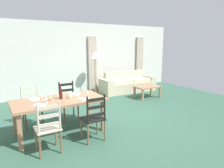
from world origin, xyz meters
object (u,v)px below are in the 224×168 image
object	(u,v)px
dining_chair_near_right	(94,118)
coffee_table	(147,88)
wine_glass_far_left	(42,95)
standing_lamp	(95,58)
dining_chair_near_left	(48,128)
couch	(127,84)
wine_bottle	(61,94)
dining_chair_far_right	(68,101)
wine_glass_near_right	(87,92)
dining_table	(59,103)
coffee_cup_primary	(70,95)
dining_chair_far_left	(31,106)
wine_glass_near_left	(46,98)

from	to	relation	value
dining_chair_near_right	coffee_table	bearing A→B (deg)	32.69
wine_glass_far_left	standing_lamp	world-z (taller)	standing_lamp
dining_chair_near_left	couch	xyz separation A→B (m)	(3.99, 3.24, -0.19)
wine_bottle	coffee_table	world-z (taller)	wine_bottle
dining_chair_near_right	dining_chair_far_right	xyz separation A→B (m)	(-0.01, 1.46, 0.00)
dining_chair_near_left	wine_glass_near_right	distance (m)	1.26
dining_table	wine_bottle	world-z (taller)	wine_bottle
standing_lamp	coffee_cup_primary	bearing A→B (deg)	-126.54
dining_chair_near_left	coffee_cup_primary	bearing A→B (deg)	49.22
dining_table	dining_chair_far_right	bearing A→B (deg)	59.06
dining_chair_near_left	standing_lamp	bearing A→B (deg)	52.42
dining_chair_near_left	wine_bottle	world-z (taller)	wine_bottle
coffee_cup_primary	couch	world-z (taller)	coffee_cup_primary
dining_chair_far_left	coffee_cup_primary	bearing A→B (deg)	-43.14
dining_chair_near_left	dining_chair_near_right	distance (m)	0.89
coffee_table	dining_chair_near_left	bearing A→B (deg)	-153.23
couch	coffee_table	xyz separation A→B (m)	(0.03, -1.22, 0.06)
wine_bottle	wine_glass_near_right	bearing A→B (deg)	-15.55
dining_chair_near_right	coffee_cup_primary	xyz separation A→B (m)	(-0.19, 0.79, 0.32)
coffee_table	dining_chair_near_right	bearing A→B (deg)	-147.31
wine_glass_near_right	coffee_cup_primary	world-z (taller)	wine_glass_near_right
dining_chair_far_right	wine_glass_near_right	xyz separation A→B (m)	(0.15, -0.87, 0.38)
wine_glass_near_right	wine_glass_far_left	world-z (taller)	same
dining_table	couch	world-z (taller)	couch
coffee_table	couch	bearing A→B (deg)	91.37
wine_glass_near_right	coffee_table	xyz separation A→B (m)	(2.99, 1.42, -0.51)
wine_glass_near_left	coffee_table	xyz separation A→B (m)	(3.89, 1.42, -0.51)
wine_glass_far_left	coffee_cup_primary	distance (m)	0.59
couch	coffee_table	distance (m)	1.22
dining_chair_near_left	couch	world-z (taller)	dining_chair_near_left
wine_glass_near_right	coffee_cup_primary	distance (m)	0.40
dining_chair_far_left	wine_glass_far_left	world-z (taller)	dining_chair_far_left
wine_bottle	coffee_cup_primary	world-z (taller)	wine_bottle
wine_glass_near_left	dining_table	bearing A→B (deg)	23.85
standing_lamp	dining_chair_near_right	bearing A→B (deg)	-117.15
wine_glass_near_right	coffee_cup_primary	xyz separation A→B (m)	(-0.33, 0.20, -0.07)
dining_table	dining_chair_far_right	world-z (taller)	dining_chair_far_right
wine_glass_far_left	standing_lamp	bearing A→B (deg)	45.19
coffee_table	wine_glass_near_right	bearing A→B (deg)	-154.57
wine_glass_near_right	coffee_cup_primary	size ratio (longest dim) A/B	1.79
wine_glass_near_right	couch	xyz separation A→B (m)	(2.96, 2.64, -0.57)
dining_table	standing_lamp	size ratio (longest dim) A/B	1.16
dining_table	dining_chair_far_left	size ratio (longest dim) A/B	1.98
dining_chair_near_right	couch	bearing A→B (deg)	46.12
coffee_cup_primary	wine_glass_near_right	bearing A→B (deg)	-31.10
wine_glass_far_left	dining_chair_near_left	bearing A→B (deg)	-97.69
couch	coffee_table	world-z (taller)	couch
wine_glass_near_right	dining_chair_near_right	bearing A→B (deg)	-103.48
dining_table	coffee_cup_primary	world-z (taller)	coffee_cup_primary
dining_chair_near_right	coffee_cup_primary	distance (m)	0.87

